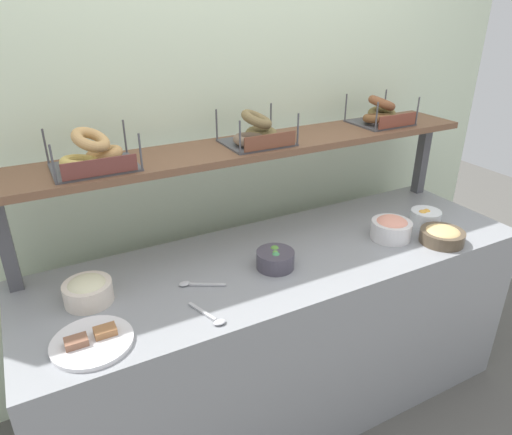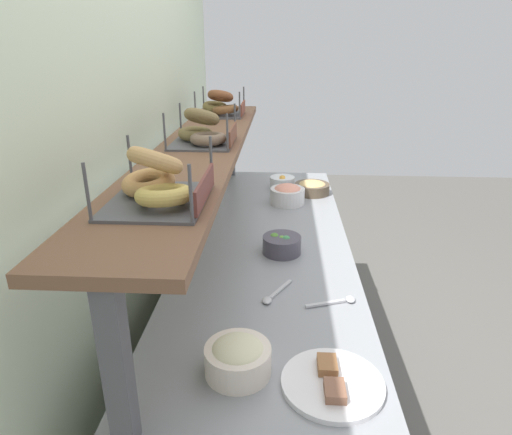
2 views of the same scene
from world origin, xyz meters
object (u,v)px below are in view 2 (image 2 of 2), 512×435
bowl_fruit_salad (282,183)px  bowl_hummus (312,187)px  serving_spoon_by_edge (273,295)px  bagel_basket_sesame (158,184)px  serving_spoon_near_plate (339,301)px  bowl_potato_salad (238,357)px  bagel_basket_cinnamon_raisin (221,106)px  bagel_basket_poppy (203,132)px  bowl_lox_spread (287,194)px  serving_plate_white (332,383)px  bowl_veggie_mix (282,244)px

bowl_fruit_salad → bowl_hummus: size_ratio=0.74×
serving_spoon_by_edge → bagel_basket_sesame: bagel_basket_sesame is taller
serving_spoon_near_plate → serving_spoon_by_edge: (0.02, 0.22, 0.00)m
bowl_fruit_salad → serving_spoon_near_plate: bowl_fruit_salad is taller
bowl_potato_salad → bagel_basket_cinnamon_raisin: 1.59m
bowl_fruit_salad → bowl_hummus: bearing=-112.7°
bowl_fruit_salad → bagel_basket_poppy: (-0.76, 0.32, 0.44)m
serving_spoon_near_plate → bagel_basket_sesame: (-0.23, 0.51, 0.47)m
bagel_basket_sesame → bagel_basket_cinnamon_raisin: bagel_basket_sesame is taller
bowl_lox_spread → serving_plate_white: (-1.35, -0.10, -0.04)m
bowl_potato_salad → bowl_fruit_salad: bearing=-4.1°
bowl_hummus → serving_spoon_by_edge: 1.13m
serving_plate_white → bowl_veggie_mix: bearing=9.8°
serving_spoon_near_plate → bagel_basket_sesame: size_ratio=0.56×
bowl_potato_salad → serving_plate_white: bearing=-98.3°
bowl_potato_salad → serving_plate_white: bowl_potato_salad is taller
bowl_veggie_mix → serving_plate_white: (-0.75, -0.13, -0.03)m
serving_spoon_near_plate → bagel_basket_poppy: 0.83m
bowl_hummus → bagel_basket_poppy: bagel_basket_poppy is taller
bowl_veggie_mix → bowl_hummus: bearing=-12.4°
bowl_veggie_mix → serving_plate_white: size_ratio=0.60×
serving_plate_white → bowl_potato_salad: bearing=81.7°
serving_plate_white → serving_spoon_near_plate: 0.39m
bowl_fruit_salad → bowl_veggie_mix: bowl_fruit_salad is taller
bowl_veggie_mix → serving_spoon_by_edge: bearing=175.5°
bowl_hummus → bagel_basket_cinnamon_raisin: bagel_basket_cinnamon_raisin is taller
bowl_lox_spread → bagel_basket_cinnamon_raisin: bearing=61.3°
serving_spoon_near_plate → bowl_lox_spread: bearing=9.7°
bowl_lox_spread → bagel_basket_cinnamon_raisin: (0.20, 0.37, 0.43)m
bowl_fruit_salad → bagel_basket_cinnamon_raisin: 0.56m
bagel_basket_sesame → bagel_basket_poppy: size_ratio=1.08×
bowl_potato_salad → bagel_basket_cinnamon_raisin: bagel_basket_cinnamon_raisin is taller
bowl_veggie_mix → serving_plate_white: bowl_veggie_mix is taller
bowl_veggie_mix → bagel_basket_poppy: (0.08, 0.32, 0.44)m
serving_spoon_near_plate → bagel_basket_sesame: 0.73m
bowl_fruit_salad → serving_spoon_by_edge: (-1.19, 0.03, -0.03)m
serving_spoon_near_plate → bagel_basket_cinnamon_raisin: 1.37m
bowl_fruit_salad → bowl_lox_spread: 0.25m
bowl_hummus → bowl_veggie_mix: bearing=167.6°
bowl_lox_spread → bagel_basket_poppy: bearing=146.1°
bowl_hummus → bagel_basket_poppy: (-0.69, 0.49, 0.44)m
serving_plate_white → bagel_basket_poppy: bagel_basket_poppy is taller
serving_spoon_near_plate → bagel_basket_poppy: size_ratio=0.60×
serving_spoon_near_plate → bowl_fruit_salad: bearing=9.1°
bowl_lox_spread → bagel_basket_poppy: size_ratio=0.65×
bowl_lox_spread → bowl_hummus: bowl_lox_spread is taller
bowl_potato_salad → bagel_basket_cinnamon_raisin: bearing=8.5°
serving_spoon_by_edge → bagel_basket_poppy: size_ratio=0.58×
bowl_fruit_salad → bowl_veggie_mix: 0.84m
bowl_lox_spread → bagel_basket_sesame: bearing=164.0°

